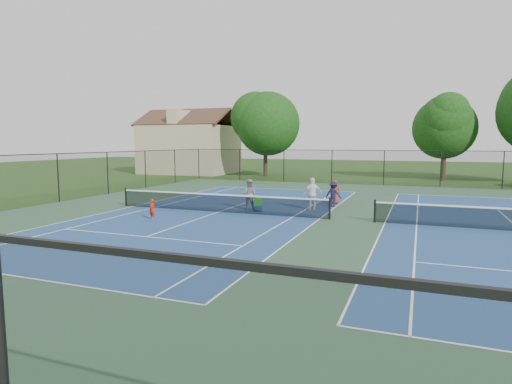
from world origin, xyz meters
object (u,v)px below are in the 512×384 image
at_px(child_player, 152,209).
at_px(instructor, 249,194).
at_px(bystander_c, 334,192).
at_px(tree_back_c, 446,124).
at_px(clapboard_house, 190,147).
at_px(ball_crate, 258,208).
at_px(tree_back_a, 266,121).
at_px(bystander_a, 313,194).
at_px(ball_hopper, 258,202).
at_px(bystander_b, 333,194).

distance_m(child_player, instructor, 5.53).
bearing_deg(bystander_c, tree_back_c, -130.28).
bearing_deg(clapboard_house, ball_crate, -53.28).
relative_size(tree_back_a, bystander_a, 5.12).
bearing_deg(ball_hopper, tree_back_a, 108.92).
distance_m(child_player, ball_crate, 5.69).
distance_m(bystander_c, ball_crate, 5.41).
distance_m(tree_back_a, instructor, 24.31).
bearing_deg(clapboard_house, tree_back_c, 0.00).
bearing_deg(ball_crate, bystander_c, 52.36).
bearing_deg(tree_back_a, instructor, -72.33).
relative_size(ball_crate, ball_hopper, 1.02).
bearing_deg(tree_back_a, clapboard_house, 174.29).
height_order(clapboard_house, bystander_a, clapboard_house).
relative_size(instructor, bystander_a, 0.95).
xyz_separation_m(tree_back_c, ball_crate, (-10.13, -23.95, -5.32)).
bearing_deg(tree_back_c, tree_back_a, -176.82).
distance_m(instructor, bystander_b, 4.97).
distance_m(tree_back_c, ball_hopper, 26.48).
height_order(tree_back_c, bystander_b, tree_back_c).
height_order(tree_back_c, ball_crate, tree_back_c).
xyz_separation_m(tree_back_c, bystander_a, (-7.51, -22.44, -4.59)).
xyz_separation_m(clapboard_house, ball_hopper, (17.87, -23.95, -2.57)).
relative_size(tree_back_a, instructor, 5.38).
bearing_deg(clapboard_house, bystander_a, -47.61).
bearing_deg(bystander_b, ball_crate, 56.62).
distance_m(bystander_b, ball_hopper, 4.65).
height_order(clapboard_house, bystander_c, clapboard_house).
bearing_deg(bystander_a, bystander_b, -154.56).
xyz_separation_m(instructor, bystander_b, (4.12, 2.78, -0.11)).
relative_size(bystander_c, ball_hopper, 3.66).
bearing_deg(ball_crate, tree_back_c, 67.07).
bearing_deg(clapboard_house, bystander_c, -42.94).
distance_m(bystander_b, ball_crate, 4.68).
height_order(tree_back_a, bystander_c, tree_back_a).
relative_size(child_player, ball_crate, 2.49).
height_order(tree_back_a, instructor, tree_back_a).
bearing_deg(tree_back_c, bystander_b, -107.75).
bearing_deg(tree_back_a, bystander_b, -60.29).
bearing_deg(bystander_a, child_player, 4.70).
bearing_deg(bystander_a, clapboard_house, -84.36).
bearing_deg(tree_back_c, bystander_a, -108.51).
height_order(bystander_a, bystander_b, bystander_a).
bearing_deg(child_player, bystander_c, 65.88).
xyz_separation_m(bystander_a, ball_hopper, (-2.62, -1.51, -0.37)).
bearing_deg(bystander_a, tree_back_c, -145.26).
bearing_deg(child_player, tree_back_c, 79.59).
xyz_separation_m(clapboard_house, child_player, (14.03, -28.14, -2.59)).
height_order(tree_back_a, child_player, tree_back_a).
distance_m(bystander_a, bystander_c, 2.84).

